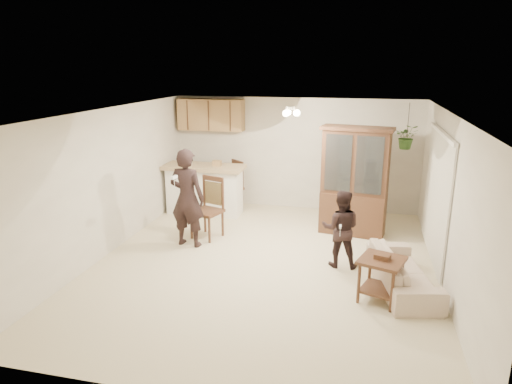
% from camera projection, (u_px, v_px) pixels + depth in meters
% --- Properties ---
extents(floor, '(6.50, 6.50, 0.00)m').
position_uv_depth(floor, '(264.00, 264.00, 7.57)').
color(floor, beige).
rests_on(floor, ground).
extents(ceiling, '(5.50, 6.50, 0.02)m').
position_uv_depth(ceiling, '(265.00, 113.00, 6.89)').
color(ceiling, silver).
rests_on(ceiling, wall_back).
extents(wall_back, '(5.50, 0.02, 2.50)m').
position_uv_depth(wall_back, '(295.00, 154.00, 10.27)').
color(wall_back, silver).
rests_on(wall_back, ground).
extents(wall_front, '(5.50, 0.02, 2.50)m').
position_uv_depth(wall_front, '(190.00, 286.00, 4.18)').
color(wall_front, silver).
rests_on(wall_front, ground).
extents(wall_left, '(0.02, 6.50, 2.50)m').
position_uv_depth(wall_left, '(108.00, 182.00, 7.83)').
color(wall_left, silver).
rests_on(wall_left, ground).
extents(wall_right, '(0.02, 6.50, 2.50)m').
position_uv_depth(wall_right, '(449.00, 204.00, 6.62)').
color(wall_right, silver).
rests_on(wall_right, ground).
extents(breakfast_bar, '(1.60, 0.55, 1.00)m').
position_uv_depth(breakfast_bar, '(205.00, 191.00, 10.04)').
color(breakfast_bar, white).
rests_on(breakfast_bar, floor).
extents(bar_top, '(1.75, 0.70, 0.08)m').
position_uv_depth(bar_top, '(204.00, 167.00, 9.89)').
color(bar_top, tan).
rests_on(bar_top, breakfast_bar).
extents(upper_cabinets, '(1.50, 0.34, 0.70)m').
position_uv_depth(upper_cabinets, '(211.00, 115.00, 10.29)').
color(upper_cabinets, brown).
rests_on(upper_cabinets, wall_back).
extents(vertical_blinds, '(0.06, 2.30, 2.10)m').
position_uv_depth(vertical_blinds, '(436.00, 197.00, 7.52)').
color(vertical_blinds, beige).
rests_on(vertical_blinds, wall_right).
extents(ceiling_fixture, '(0.36, 0.36, 0.20)m').
position_uv_depth(ceiling_fixture, '(290.00, 112.00, 8.00)').
color(ceiling_fixture, '#FFEEBF').
rests_on(ceiling_fixture, ceiling).
extents(hanging_plant, '(0.43, 0.37, 0.48)m').
position_uv_depth(hanging_plant, '(407.00, 137.00, 8.81)').
color(hanging_plant, '#306327').
rests_on(hanging_plant, ceiling).
extents(plant_cord, '(0.01, 0.01, 0.65)m').
position_uv_depth(plant_cord, '(408.00, 120.00, 8.72)').
color(plant_cord, '#29241E').
rests_on(plant_cord, ceiling).
extents(sofa, '(1.11, 1.99, 0.73)m').
position_uv_depth(sofa, '(403.00, 265.00, 6.70)').
color(sofa, beige).
rests_on(sofa, floor).
extents(adult, '(0.70, 0.50, 1.80)m').
position_uv_depth(adult, '(187.00, 198.00, 8.15)').
color(adult, black).
rests_on(adult, floor).
extents(child, '(0.66, 0.52, 1.35)m').
position_uv_depth(child, '(341.00, 227.00, 7.35)').
color(child, black).
rests_on(child, floor).
extents(china_hutch, '(1.39, 0.72, 2.09)m').
position_uv_depth(china_hutch, '(354.00, 182.00, 8.70)').
color(china_hutch, '#352113').
rests_on(china_hutch, floor).
extents(side_table, '(0.73, 0.73, 0.70)m').
position_uv_depth(side_table, '(380.00, 279.00, 6.34)').
color(side_table, '#352113').
rests_on(side_table, floor).
extents(chair_bar, '(0.65, 0.65, 1.16)m').
position_uv_depth(chair_bar, '(207.00, 221.00, 8.67)').
color(chair_bar, '#352113').
rests_on(chair_bar, floor).
extents(chair_hutch_left, '(0.69, 0.69, 1.10)m').
position_uv_depth(chair_hutch_left, '(230.00, 195.00, 10.42)').
color(chair_hutch_left, '#352113').
rests_on(chair_hutch_left, floor).
extents(chair_hutch_right, '(0.45, 0.45, 0.91)m').
position_uv_depth(chair_hutch_right, '(331.00, 215.00, 9.21)').
color(chair_hutch_right, '#352113').
rests_on(chair_hutch_right, floor).
extents(controller_adult, '(0.07, 0.16, 0.05)m').
position_uv_depth(controller_adult, '(174.00, 177.00, 7.64)').
color(controller_adult, white).
rests_on(controller_adult, adult).
extents(controller_child, '(0.04, 0.11, 0.03)m').
position_uv_depth(controller_child, '(340.00, 227.00, 7.04)').
color(controller_child, white).
rests_on(controller_child, child).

